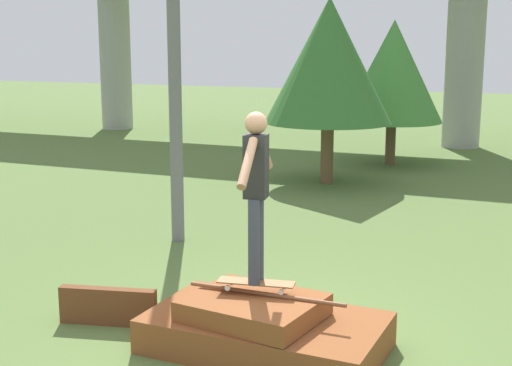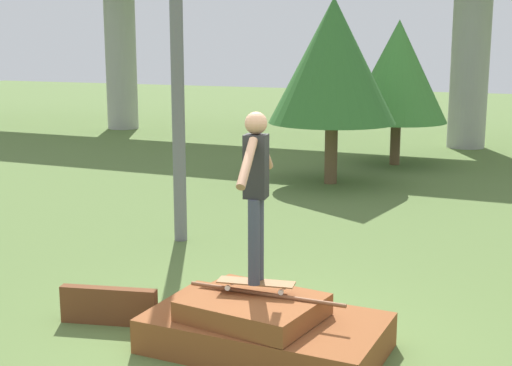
# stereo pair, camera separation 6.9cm
# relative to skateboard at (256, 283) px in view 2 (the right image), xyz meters

# --- Properties ---
(ground_plane) EXTENTS (80.00, 80.00, 0.00)m
(ground_plane) POSITION_rel_skateboard_xyz_m (0.12, -0.03, -0.69)
(ground_plane) COLOR #567038
(scrap_pile) EXTENTS (2.41, 1.42, 0.61)m
(scrap_pile) POSITION_rel_skateboard_xyz_m (0.10, -0.04, -0.45)
(scrap_pile) COLOR brown
(scrap_pile) RESTS_ON ground_plane
(scrap_plank_loose) EXTENTS (1.09, 0.38, 0.42)m
(scrap_plank_loose) POSITION_rel_skateboard_xyz_m (-1.74, -0.09, -0.48)
(scrap_plank_loose) COLOR brown
(scrap_plank_loose) RESTS_ON ground_plane
(skateboard) EXTENTS (0.81, 0.33, 0.09)m
(skateboard) POSITION_rel_skateboard_xyz_m (0.00, 0.00, 0.00)
(skateboard) COLOR brown
(skateboard) RESTS_ON scrap_pile
(skater) EXTENTS (0.29, 1.23, 1.72)m
(skater) POSITION_rel_skateboard_xyz_m (-0.00, 0.00, 1.02)
(skater) COLOR #383D4C
(skater) RESTS_ON skateboard
(tree_behind_left) EXTENTS (2.53, 2.53, 3.64)m
(tree_behind_left) POSITION_rel_skateboard_xyz_m (-1.15, 11.66, 1.67)
(tree_behind_left) COLOR brown
(tree_behind_left) RESTS_ON ground_plane
(tree_behind_right) EXTENTS (2.78, 2.78, 4.04)m
(tree_behind_right) POSITION_rel_skateboard_xyz_m (-1.91, 8.63, 2.00)
(tree_behind_right) COLOR brown
(tree_behind_right) RESTS_ON ground_plane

